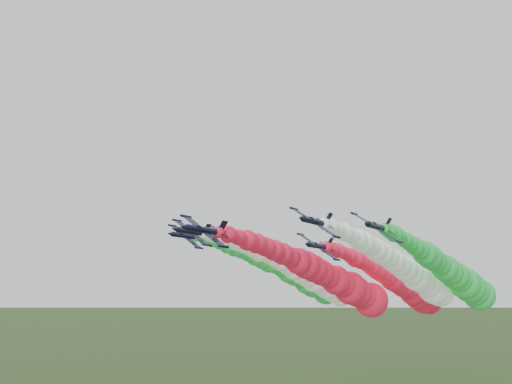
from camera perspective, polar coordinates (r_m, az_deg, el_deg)
jet_lead at (r=107.01m, az=9.12°, el=-10.03°), size 13.60×62.92×17.54m
jet_inner_left at (r=123.99m, az=6.26°, el=-9.57°), size 13.39×62.70×17.33m
jet_inner_right at (r=113.75m, az=17.32°, el=-8.85°), size 12.96×62.28×16.90m
jet_outer_left at (r=132.96m, az=4.49°, el=-9.49°), size 13.44×62.76×17.38m
jet_outer_right at (r=119.80m, az=21.96°, el=-9.04°), size 13.41×62.73×17.35m
jet_trail at (r=129.15m, az=16.63°, el=-10.33°), size 12.98×62.22×16.84m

